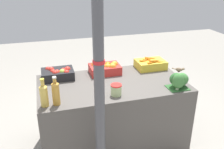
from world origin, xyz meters
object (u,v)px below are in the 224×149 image
object	(u,v)px
juice_bottle_amber	(56,93)
sparrow_bird	(179,69)
carrot_crate	(151,64)
apple_crate	(58,73)
broccoli_pile	(179,80)
juice_bottle_golden	(44,95)
orange_crate	(105,68)
pickle_jar	(116,90)
support_pole	(99,74)

from	to	relation	value
juice_bottle_amber	sparrow_bird	distance (m)	1.27
juice_bottle_amber	carrot_crate	bearing A→B (deg)	26.11
apple_crate	carrot_crate	xyz separation A→B (m)	(1.17, 0.00, -0.01)
broccoli_pile	juice_bottle_golden	distance (m)	1.40
orange_crate	pickle_jar	bearing A→B (deg)	-93.71
orange_crate	juice_bottle_golden	world-z (taller)	juice_bottle_golden
apple_crate	juice_bottle_amber	size ratio (longest dim) A/B	1.28
support_pole	apple_crate	distance (m)	1.04
juice_bottle_amber	apple_crate	bearing A→B (deg)	83.95
juice_bottle_amber	sparrow_bird	xyz separation A→B (m)	(1.27, -0.02, 0.10)
juice_bottle_golden	juice_bottle_amber	bearing A→B (deg)	0.00
apple_crate	carrot_crate	size ratio (longest dim) A/B	1.00
support_pole	pickle_jar	xyz separation A→B (m)	(0.25, 0.36, -0.35)
carrot_crate	pickle_jar	world-z (taller)	carrot_crate
pickle_jar	broccoli_pile	bearing A→B (deg)	-2.76
apple_crate	juice_bottle_amber	world-z (taller)	juice_bottle_amber
carrot_crate	orange_crate	bearing A→B (deg)	179.83
orange_crate	broccoli_pile	distance (m)	0.90
orange_crate	juice_bottle_golden	distance (m)	0.96
support_pole	juice_bottle_amber	size ratio (longest dim) A/B	8.69
support_pole	broccoli_pile	world-z (taller)	support_pole
support_pole	carrot_crate	size ratio (longest dim) A/B	6.80
support_pole	pickle_jar	distance (m)	0.56
carrot_crate	sparrow_bird	size ratio (longest dim) A/B	3.08
support_pole	juice_bottle_amber	xyz separation A→B (m)	(-0.34, 0.34, -0.29)
broccoli_pile	juice_bottle_amber	world-z (taller)	juice_bottle_amber
broccoli_pile	juice_bottle_golden	size ratio (longest dim) A/B	0.85
broccoli_pile	pickle_jar	xyz separation A→B (m)	(-0.69, 0.03, -0.03)
pickle_jar	sparrow_bird	world-z (taller)	sparrow_bird
juice_bottle_golden	support_pole	bearing A→B (deg)	-36.64
pickle_jar	support_pole	bearing A→B (deg)	-125.33
juice_bottle_golden	pickle_jar	xyz separation A→B (m)	(0.70, 0.02, -0.06)
support_pole	sparrow_bird	xyz separation A→B (m)	(0.93, 0.32, -0.19)
carrot_crate	juice_bottle_amber	size ratio (longest dim) A/B	1.28
apple_crate	orange_crate	distance (m)	0.57
broccoli_pile	sparrow_bird	xyz separation A→B (m)	(-0.02, -0.01, 0.13)
apple_crate	pickle_jar	distance (m)	0.78
broccoli_pile	juice_bottle_amber	size ratio (longest dim) A/B	0.83
broccoli_pile	pickle_jar	distance (m)	0.69
broccoli_pile	apple_crate	bearing A→B (deg)	153.50
support_pole	pickle_jar	world-z (taller)	support_pole
orange_crate	juice_bottle_amber	world-z (taller)	juice_bottle_amber
juice_bottle_amber	orange_crate	bearing A→B (deg)	43.67
broccoli_pile	support_pole	bearing A→B (deg)	-161.01
orange_crate	juice_bottle_golden	xyz separation A→B (m)	(-0.74, -0.61, 0.05)
support_pole	sparrow_bird	world-z (taller)	support_pole
carrot_crate	juice_bottle_golden	size ratio (longest dim) A/B	1.31
pickle_jar	sparrow_bird	size ratio (longest dim) A/B	0.99
broccoli_pile	juice_bottle_golden	xyz separation A→B (m)	(-1.40, 0.01, 0.03)
broccoli_pile	juice_bottle_amber	distance (m)	1.29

